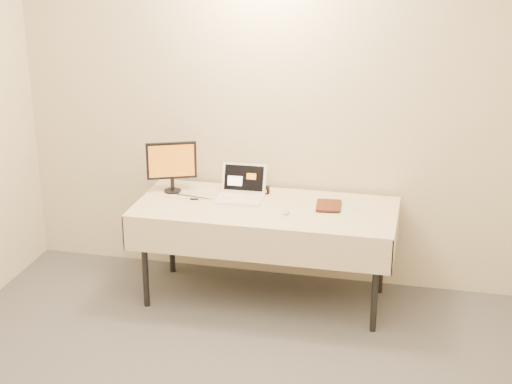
% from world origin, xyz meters
% --- Properties ---
extents(back_wall, '(4.00, 0.10, 2.70)m').
position_xyz_m(back_wall, '(0.00, 2.50, 1.35)').
color(back_wall, beige).
rests_on(back_wall, ground).
extents(table, '(1.86, 0.81, 0.74)m').
position_xyz_m(table, '(0.00, 2.05, 0.68)').
color(table, black).
rests_on(table, ground).
extents(laptop, '(0.34, 0.32, 0.22)m').
position_xyz_m(laptop, '(-0.21, 2.18, 0.79)').
color(laptop, white).
rests_on(laptop, table).
extents(monitor, '(0.35, 0.17, 0.38)m').
position_xyz_m(monitor, '(-0.74, 2.19, 0.96)').
color(monitor, black).
rests_on(monitor, table).
extents(book, '(0.17, 0.04, 0.23)m').
position_xyz_m(book, '(0.35, 2.11, 0.85)').
color(book, maroon).
rests_on(book, table).
extents(alarm_clock, '(0.12, 0.06, 0.05)m').
position_xyz_m(alarm_clock, '(-0.09, 2.31, 0.76)').
color(alarm_clock, black).
rests_on(alarm_clock, table).
extents(clicker, '(0.05, 0.10, 0.02)m').
position_xyz_m(clicker, '(0.17, 1.94, 0.75)').
color(clicker, silver).
rests_on(clicker, table).
extents(paper_form, '(0.22, 0.34, 0.00)m').
position_xyz_m(paper_form, '(0.57, 2.10, 0.74)').
color(paper_form, '#B5DDB0').
rests_on(paper_form, table).
extents(usb_dongle, '(0.06, 0.03, 0.01)m').
position_xyz_m(usb_dongle, '(-0.53, 2.06, 0.74)').
color(usb_dongle, black).
rests_on(usb_dongle, table).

